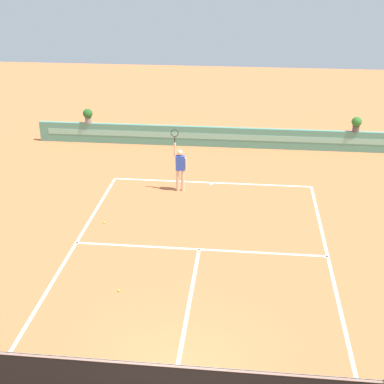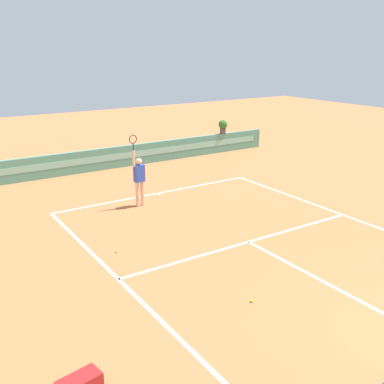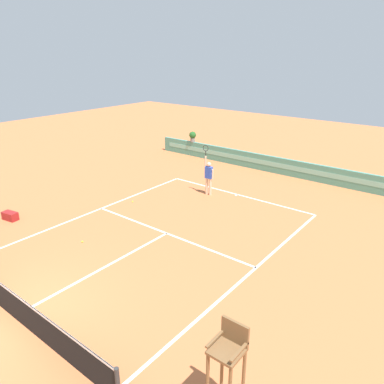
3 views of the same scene
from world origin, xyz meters
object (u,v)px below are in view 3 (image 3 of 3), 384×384
at_px(gear_bag, 10,216).
at_px(tennis_player, 209,175).
at_px(potted_plant_far_left, 193,136).
at_px(tennis_ball_near_baseline, 133,202).
at_px(umpire_chair, 228,360).
at_px(tennis_ball_mid_court, 82,242).

xyz_separation_m(gear_bag, tennis_player, (5.06, 7.83, 0.87)).
relative_size(tennis_player, potted_plant_far_left, 3.57).
bearing_deg(tennis_ball_near_baseline, umpire_chair, -33.95).
bearing_deg(umpire_chair, potted_plant_far_left, 130.04).
relative_size(umpire_chair, tennis_ball_near_baseline, 31.47).
height_order(gear_bag, tennis_player, tennis_player).
height_order(umpire_chair, potted_plant_far_left, umpire_chair).
distance_m(gear_bag, tennis_player, 9.37).
height_order(gear_bag, tennis_ball_mid_court, gear_bag).
bearing_deg(gear_bag, tennis_player, 57.12).
bearing_deg(potted_plant_far_left, gear_bag, -89.08).
bearing_deg(tennis_player, gear_bag, -122.88).
height_order(tennis_ball_near_baseline, tennis_ball_mid_court, same).
distance_m(umpire_chair, tennis_ball_near_baseline, 11.84).
bearing_deg(tennis_ball_mid_court, gear_bag, -170.77).
bearing_deg(umpire_chair, tennis_player, 127.47).
xyz_separation_m(umpire_chair, potted_plant_far_left, (-12.71, 15.13, 0.07)).
distance_m(umpire_chair, tennis_ball_mid_court, 8.78).
bearing_deg(tennis_ball_mid_court, tennis_ball_near_baseline, 109.94).
relative_size(umpire_chair, tennis_player, 0.83).
distance_m(gear_bag, potted_plant_far_left, 13.31).
height_order(gear_bag, potted_plant_far_left, potted_plant_far_left).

